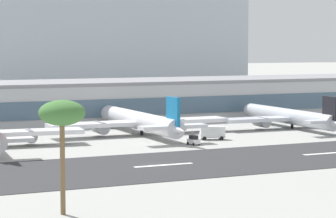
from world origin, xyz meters
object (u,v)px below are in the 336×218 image
at_px(airliner_black_tail_gate_2, 292,117).
at_px(service_box_truck_0, 212,132).
at_px(airliner_blue_tail_gate_1, 141,122).
at_px(palm_tree_1, 62,115).
at_px(distant_hotel_block, 95,45).
at_px(terminal_building, 91,101).
at_px(service_baggage_tug_1, 194,140).

distance_m(airliner_black_tail_gate_2, service_box_truck_0, 33.47).
relative_size(airliner_blue_tail_gate_1, palm_tree_1, 3.37).
bearing_deg(airliner_blue_tail_gate_1, distant_hotel_block, -14.13).
relative_size(terminal_building, service_baggage_tug_1, 60.13).
bearing_deg(service_baggage_tug_1, airliner_blue_tail_gate_1, 0.31).
bearing_deg(distant_hotel_block, palm_tree_1, -110.18).
distance_m(terminal_building, service_baggage_tug_1, 61.76).
height_order(terminal_building, service_baggage_tug_1, terminal_building).
bearing_deg(airliner_black_tail_gate_2, service_baggage_tug_1, 116.75).
bearing_deg(palm_tree_1, airliner_blue_tail_gate_1, 60.75).
bearing_deg(distant_hotel_block, terminal_building, -109.80).
distance_m(airliner_blue_tail_gate_1, service_box_truck_0, 19.67).
distance_m(airliner_black_tail_gate_2, service_baggage_tug_1, 43.94).
height_order(terminal_building, distant_hotel_block, distant_hotel_block).
height_order(airliner_black_tail_gate_2, service_baggage_tug_1, airliner_black_tail_gate_2).
bearing_deg(service_box_truck_0, palm_tree_1, -114.65).
bearing_deg(distant_hotel_block, airliner_black_tail_gate_2, -85.74).
bearing_deg(terminal_building, service_box_truck_0, -77.50).
bearing_deg(distant_hotel_block, service_box_truck_0, -98.16).
bearing_deg(service_box_truck_0, distant_hotel_block, 98.82).
xyz_separation_m(airliner_blue_tail_gate_1, airliner_black_tail_gate_2, (43.21, -3.02, -0.31)).
distance_m(distant_hotel_block, service_box_truck_0, 149.80).
xyz_separation_m(service_baggage_tug_1, palm_tree_1, (-47.71, -56.39, 12.39)).
bearing_deg(distant_hotel_block, airliner_blue_tail_gate_1, -104.18).
relative_size(distant_hotel_block, palm_tree_1, 8.81).
height_order(service_box_truck_0, service_baggage_tug_1, service_box_truck_0).
height_order(distant_hotel_block, palm_tree_1, distant_hotel_block).
bearing_deg(airliner_blue_tail_gate_1, airliner_black_tail_gate_2, -93.96).
distance_m(airliner_black_tail_gate_2, palm_tree_1, 115.82).
relative_size(airliner_blue_tail_gate_1, service_box_truck_0, 8.10).
bearing_deg(terminal_building, distant_hotel_block, 70.20).
distance_m(terminal_building, service_box_truck_0, 56.16).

